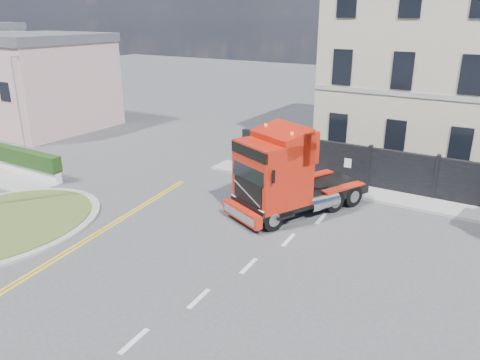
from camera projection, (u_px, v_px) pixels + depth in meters
The scene contains 9 objects.
ground at pixel (186, 240), 17.33m from camera, with size 120.00×120.00×0.00m, color #424244.
hedge_wall at pixel (8, 157), 24.72m from camera, with size 8.00×0.55×1.35m.
seaside_bldg_pink at pixel (41, 86), 33.43m from camera, with size 8.00×8.00×6.00m, color #C59A9C.
seaside_bldg_cream at pixel (1, 82), 39.16m from camera, with size 9.00×8.00×5.00m, color beige.
hoarding_fence at pixel (425, 177), 20.95m from camera, with size 18.80×0.25×2.00m.
georgian_building at pixel (455, 55), 25.61m from camera, with size 12.30×10.30×12.80m.
pavement_far at pixel (405, 200), 20.82m from camera, with size 20.00×1.60×0.12m, color #979792.
truck at pixel (284, 177), 19.01m from camera, with size 4.59×6.49×3.66m.
lamppost_slim at pixel (17, 95), 27.76m from camera, with size 0.23×0.46×5.63m.
Camera 1 is at (9.90, -12.17, 7.94)m, focal length 35.00 mm.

